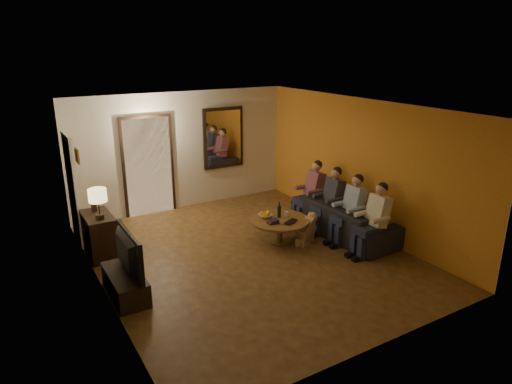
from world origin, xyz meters
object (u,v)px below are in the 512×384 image
person_d (312,194)px  table_lamp (98,204)px  sofa (344,219)px  coffee_table (280,230)px  bowl (265,216)px  person_b (351,212)px  wine_bottle (279,209)px  person_c (331,202)px  dresser (100,235)px  tv (122,253)px  person_a (375,222)px  tv_stand (125,284)px  laptop (293,222)px  dog (306,229)px

person_d → table_lamp: bearing=174.9°
sofa → coffee_table: (-1.25, 0.37, -0.11)m
bowl → person_d: bearing=13.2°
person_b → wine_bottle: bearing=144.9°
person_c → wine_bottle: person_c is taller
dresser → table_lamp: size_ratio=1.58×
coffee_table → bowl: (-0.18, 0.22, 0.26)m
table_lamp → tv: bearing=-90.0°
person_b → bowl: (-1.33, 0.89, -0.12)m
dresser → person_a: (4.18, -2.39, 0.22)m
person_d → tv_stand: bearing=-166.7°
person_a → person_d: 1.80m
person_b → wine_bottle: 1.34m
tv → person_b: size_ratio=0.94×
tv_stand → laptop: size_ratio=3.30×
tv_stand → person_a: person_a is taller
wine_bottle → dog: bearing=-48.7°
sofa → coffee_table: 1.30m
table_lamp → laptop: (3.13, -1.18, -0.57)m
person_c → coffee_table: size_ratio=1.08×
dog → person_b: bearing=-51.1°
tv_stand → coffee_table: bearing=8.5°
table_lamp → bowl: size_ratio=2.08×
table_lamp → person_d: bearing=-5.1°
tv_stand → person_b: bearing=-2.9°
sofa → coffee_table: sofa is taller
person_b → coffee_table: (-1.15, 0.67, -0.38)m
person_d → laptop: person_d is taller
tv → dresser: bearing=0.0°
dog → laptop: bearing=151.8°
coffee_table → sofa: bearing=-16.5°
tv → bowl: 2.94m
table_lamp → bowl: table_lamp is taller
laptop → tv_stand: bearing=156.5°
coffee_table → bowl: bowl is taller
dresser → coffee_table: size_ratio=0.77×
person_b → bowl: size_ratio=4.63×
person_a → bowl: person_a is taller
person_c → person_d: 0.60m
tv_stand → wine_bottle: wine_bottle is taller
tv → person_c: bearing=-84.7°
person_a → wine_bottle: size_ratio=3.87×
table_lamp → sofa: size_ratio=0.24×
table_lamp → sofa: bearing=-16.5°
coffee_table → dresser: bearing=159.7°
coffee_table → wine_bottle: bearing=63.4°
tv → person_a: 4.26m
dresser → coffee_table: 3.24m
person_c → dog: bearing=-162.9°
table_lamp → laptop: size_ratio=1.64×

